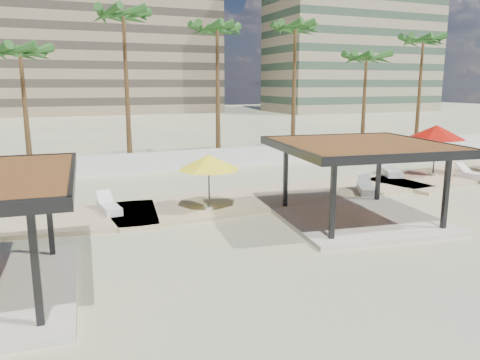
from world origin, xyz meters
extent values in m
plane|color=#CDBF88|center=(0.00, 0.00, 0.00)|extent=(200.00, 200.00, 0.00)
cube|color=#C6B284|center=(2.00, 7.00, 0.06)|extent=(16.24, 5.11, 0.24)
cube|color=#C6B284|center=(16.00, 8.50, 0.06)|extent=(16.49, 7.75, 0.24)
cube|color=silver|center=(0.00, 16.00, 0.60)|extent=(56.00, 0.30, 1.20)
cube|color=#847259|center=(4.00, 78.00, 14.00)|extent=(38.00, 16.00, 28.00)
cube|color=gray|center=(48.00, 66.00, 17.00)|extent=(32.00, 15.00, 34.00)
cube|color=beige|center=(3.07, 2.59, 0.09)|extent=(6.51, 6.51, 0.18)
cube|color=black|center=(0.60, 0.69, 1.50)|extent=(0.18, 0.18, 2.65)
cube|color=black|center=(1.16, 5.06, 1.50)|extent=(0.18, 0.18, 2.65)
cube|color=black|center=(4.98, 0.12, 1.50)|extent=(0.18, 0.18, 2.65)
cube|color=black|center=(5.54, 4.50, 1.50)|extent=(0.18, 0.18, 2.65)
cube|color=brown|center=(3.07, 2.59, 2.95)|extent=(6.71, 6.71, 0.25)
cube|color=black|center=(2.69, -0.38, 2.95)|extent=(6.05, 0.88, 0.30)
cube|color=black|center=(3.45, 5.57, 2.95)|extent=(6.05, 0.88, 0.30)
cube|color=black|center=(0.10, 2.97, 2.95)|extent=(0.88, 6.05, 0.30)
cube|color=black|center=(6.05, 2.21, 2.95)|extent=(0.88, 6.05, 0.30)
cube|color=black|center=(-8.41, -1.78, 1.53)|extent=(0.17, 0.17, 2.70)
cube|color=black|center=(-8.09, 2.70, 1.53)|extent=(0.17, 0.17, 2.70)
cube|color=black|center=(-7.44, 0.40, 3.00)|extent=(0.56, 6.19, 0.31)
cylinder|color=beige|center=(-1.98, 5.80, 0.23)|extent=(0.44, 0.44, 0.11)
cylinder|color=#262628|center=(-1.98, 5.80, 1.24)|extent=(0.06, 0.06, 2.13)
cone|color=yellow|center=(-1.98, 5.80, 2.16)|extent=(2.66, 2.66, 0.62)
cylinder|color=beige|center=(12.16, 7.89, 0.25)|extent=(0.55, 0.55, 0.13)
cylinder|color=#262628|center=(12.16, 7.89, 1.50)|extent=(0.08, 0.08, 2.65)
cone|color=#AC1007|center=(12.16, 7.89, 2.64)|extent=(4.01, 4.01, 0.77)
cube|color=white|center=(-5.86, 6.99, 0.31)|extent=(0.83, 1.85, 0.25)
cube|color=white|center=(-5.86, 6.99, 0.46)|extent=(0.83, 1.85, 0.05)
cube|color=white|center=(-5.94, 7.68, 0.67)|extent=(0.66, 0.68, 0.45)
cube|color=white|center=(5.93, 5.80, 0.31)|extent=(1.48, 1.97, 0.26)
cube|color=white|center=(5.93, 5.80, 0.47)|extent=(1.48, 1.97, 0.06)
cube|color=white|center=(6.28, 6.44, 0.70)|extent=(0.86, 0.87, 0.48)
cube|color=white|center=(13.49, 6.22, 0.31)|extent=(0.87, 1.95, 0.26)
cube|color=white|center=(13.49, 6.22, 0.47)|extent=(0.87, 1.95, 0.06)
cube|color=white|center=(13.40, 6.95, 0.70)|extent=(0.69, 0.72, 0.48)
cube|color=white|center=(9.96, 8.97, 0.34)|extent=(1.61, 2.41, 0.32)
cube|color=white|center=(9.96, 8.97, 0.53)|extent=(1.61, 2.41, 0.07)
cube|color=white|center=(10.30, 9.79, 0.81)|extent=(1.00, 1.02, 0.58)
cone|color=brown|center=(-9.00, 18.10, 3.62)|extent=(0.36, 0.36, 7.24)
ellipsoid|color=#23551E|center=(-9.00, 18.10, 6.99)|extent=(3.00, 3.00, 1.80)
cone|color=brown|center=(-3.00, 18.90, 4.82)|extent=(0.36, 0.36, 9.63)
ellipsoid|color=#23551E|center=(-3.00, 18.90, 9.38)|extent=(3.00, 3.00, 1.80)
cone|color=brown|center=(3.00, 18.40, 4.52)|extent=(0.36, 0.36, 9.03)
ellipsoid|color=#23551E|center=(3.00, 18.40, 8.78)|extent=(3.00, 3.00, 1.80)
cone|color=brown|center=(9.00, 18.60, 4.69)|extent=(0.36, 0.36, 9.39)
ellipsoid|color=#23551E|center=(9.00, 18.60, 9.14)|extent=(3.00, 3.00, 1.80)
cone|color=brown|center=(15.00, 18.20, 3.71)|extent=(0.36, 0.36, 7.43)
ellipsoid|color=#23551E|center=(15.00, 18.20, 7.18)|extent=(3.00, 3.00, 1.80)
cone|color=brown|center=(21.00, 18.80, 4.48)|extent=(0.36, 0.36, 8.95)
ellipsoid|color=#23551E|center=(21.00, 18.80, 8.70)|extent=(3.00, 3.00, 1.80)
camera|label=1|loc=(-7.99, -11.99, 5.28)|focal=35.00mm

